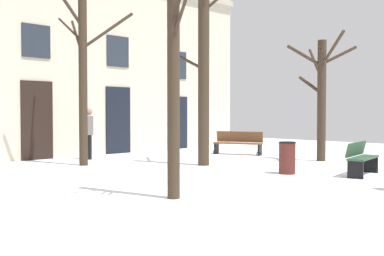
# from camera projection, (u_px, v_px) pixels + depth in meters

# --- Properties ---
(ground_plane) EXTENTS (32.64, 32.64, 0.00)m
(ground_plane) POSITION_uv_depth(u_px,v_px,m) (252.00, 189.00, 10.33)
(ground_plane) COLOR white
(building_facade) EXTENTS (20.40, 0.60, 7.26)m
(building_facade) POSITION_uv_depth(u_px,v_px,m) (40.00, 55.00, 16.73)
(building_facade) COLOR beige
(building_facade) RESTS_ON ground
(tree_center) EXTENTS (1.11, 1.15, 5.02)m
(tree_center) POSITION_uv_depth(u_px,v_px,m) (174.00, 64.00, 9.05)
(tree_center) COLOR #382B1E
(tree_center) RESTS_ON ground
(tree_foreground) EXTENTS (2.22, 2.30, 5.64)m
(tree_foreground) POSITION_uv_depth(u_px,v_px,m) (83.00, 74.00, 14.70)
(tree_foreground) COLOR #382B1E
(tree_foreground) RESTS_ON ground
(tree_left_of_center) EXTENTS (1.60, 2.12, 4.23)m
(tree_left_of_center) POSITION_uv_depth(u_px,v_px,m) (321.00, 94.00, 16.04)
(tree_left_of_center) COLOR #382B1E
(tree_left_of_center) RESTS_ON ground
(tree_right_of_center) EXTENTS (1.68, 2.02, 5.93)m
(tree_right_of_center) POSITION_uv_depth(u_px,v_px,m) (204.00, 74.00, 14.73)
(tree_right_of_center) COLOR #382B1E
(tree_right_of_center) RESTS_ON ground
(litter_bin) EXTENTS (0.47, 0.47, 0.87)m
(litter_bin) POSITION_uv_depth(u_px,v_px,m) (287.00, 158.00, 12.77)
(litter_bin) COLOR #4C1E19
(litter_bin) RESTS_ON ground
(bench_near_lamp) EXTENTS (1.65, 0.73, 0.88)m
(bench_near_lamp) POSITION_uv_depth(u_px,v_px,m) (361.00, 158.00, 12.47)
(bench_near_lamp) COLOR #2D4C33
(bench_near_lamp) RESTS_ON ground
(bench_near_center_tree) EXTENTS (1.13, 1.95, 0.90)m
(bench_near_center_tree) POSITION_uv_depth(u_px,v_px,m) (238.00, 143.00, 18.56)
(bench_near_center_tree) COLOR brown
(bench_near_center_tree) RESTS_ON ground
(person_crossing_plaza) EXTENTS (0.35, 0.44, 1.79)m
(person_crossing_plaza) POSITION_uv_depth(u_px,v_px,m) (89.00, 131.00, 16.65)
(person_crossing_plaza) COLOR black
(person_crossing_plaza) RESTS_ON ground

